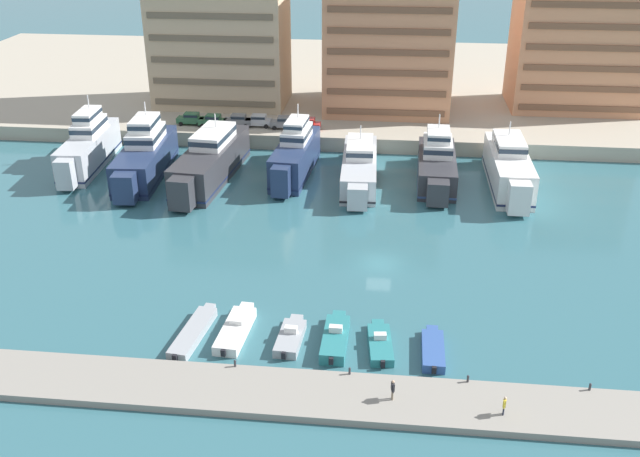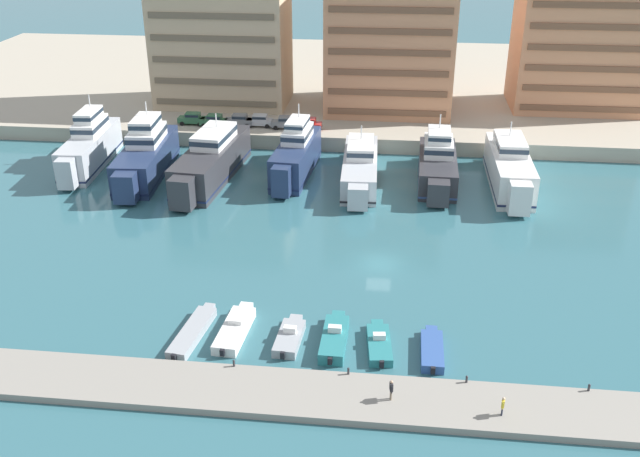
{
  "view_description": "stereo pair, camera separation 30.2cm",
  "coord_description": "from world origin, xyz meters",
  "px_view_note": "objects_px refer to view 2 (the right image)",
  "views": [
    {
      "loc": [
        0.78,
        -64.06,
        34.95
      ],
      "look_at": [
        -6.34,
        2.27,
        2.5
      ],
      "focal_mm": 40.0,
      "sensor_mm": 36.0,
      "label": 1
    },
    {
      "loc": [
        1.08,
        -64.03,
        34.95
      ],
      "look_at": [
        -6.34,
        2.27,
        2.5
      ],
      "focal_mm": 40.0,
      "sensor_mm": 36.0,
      "label": 2
    }
  ],
  "objects_px": {
    "yacht_charcoal_center_right": "(438,164)",
    "pedestrian_near_edge": "(391,388)",
    "car_green_left": "(214,120)",
    "car_grey_mid_left": "(239,120)",
    "yacht_navy_left": "(146,155)",
    "yacht_white_mid_right": "(509,168)",
    "motorboat_teal_center": "(379,344)",
    "motorboat_grey_far_left": "(193,332)",
    "motorboat_grey_mid_left": "(290,337)",
    "yacht_silver_far_left": "(89,146)",
    "yacht_silver_center": "(360,166)",
    "pedestrian_mid_deck": "(503,405)",
    "yacht_charcoal_mid_left": "(211,160)",
    "car_green_far_left": "(192,118)",
    "yacht_navy_center_left": "(296,155)",
    "motorboat_blue_center_right": "(432,350)",
    "car_silver_center_left": "(259,120)",
    "car_grey_center": "(285,122)",
    "car_red_center_right": "(308,123)",
    "motorboat_teal_center_left": "(334,338)",
    "motorboat_white_left": "(235,329)"
  },
  "relations": [
    {
      "from": "yacht_charcoal_center_right",
      "to": "car_silver_center_left",
      "type": "xyz_separation_m",
      "value": [
        -25.87,
        13.51,
        0.77
      ]
    },
    {
      "from": "car_green_far_left",
      "to": "car_grey_mid_left",
      "type": "relative_size",
      "value": 1.0
    },
    {
      "from": "car_red_center_right",
      "to": "motorboat_teal_center_left",
      "type": "bearing_deg",
      "value": -80.24
    },
    {
      "from": "yacht_charcoal_mid_left",
      "to": "motorboat_white_left",
      "type": "xyz_separation_m",
      "value": [
        10.75,
        -34.67,
        -2.11
      ]
    },
    {
      "from": "pedestrian_mid_deck",
      "to": "yacht_navy_center_left",
      "type": "bearing_deg",
      "value": 114.93
    },
    {
      "from": "motorboat_blue_center_right",
      "to": "pedestrian_near_edge",
      "type": "distance_m",
      "value": 7.65
    },
    {
      "from": "yacht_silver_far_left",
      "to": "car_red_center_right",
      "type": "height_order",
      "value": "yacht_silver_far_left"
    },
    {
      "from": "yacht_navy_left",
      "to": "pedestrian_mid_deck",
      "type": "bearing_deg",
      "value": -46.85
    },
    {
      "from": "car_silver_center_left",
      "to": "car_grey_center",
      "type": "height_order",
      "value": "same"
    },
    {
      "from": "yacht_charcoal_mid_left",
      "to": "car_grey_center",
      "type": "bearing_deg",
      "value": 64.77
    },
    {
      "from": "motorboat_grey_mid_left",
      "to": "pedestrian_mid_deck",
      "type": "bearing_deg",
      "value": -26.3
    },
    {
      "from": "yacht_charcoal_center_right",
      "to": "car_green_left",
      "type": "xyz_separation_m",
      "value": [
        -32.6,
        12.81,
        0.77
      ]
    },
    {
      "from": "yacht_charcoal_center_right",
      "to": "pedestrian_near_edge",
      "type": "xyz_separation_m",
      "value": [
        -4.95,
        -45.16,
        -0.75
      ]
    },
    {
      "from": "car_grey_center",
      "to": "pedestrian_mid_deck",
      "type": "height_order",
      "value": "car_grey_center"
    },
    {
      "from": "motorboat_grey_mid_left",
      "to": "motorboat_grey_far_left",
      "type": "bearing_deg",
      "value": -179.07
    },
    {
      "from": "yacht_charcoal_center_right",
      "to": "car_green_left",
      "type": "distance_m",
      "value": 35.04
    },
    {
      "from": "car_grey_center",
      "to": "yacht_silver_center",
      "type": "bearing_deg",
      "value": -49.58
    },
    {
      "from": "motorboat_blue_center_right",
      "to": "car_silver_center_left",
      "type": "bearing_deg",
      "value": 114.99
    },
    {
      "from": "yacht_silver_center",
      "to": "yacht_white_mid_right",
      "type": "relative_size",
      "value": 1.02
    },
    {
      "from": "yacht_white_mid_right",
      "to": "car_grey_mid_left",
      "type": "bearing_deg",
      "value": 159.53
    },
    {
      "from": "motorboat_grey_far_left",
      "to": "motorboat_grey_mid_left",
      "type": "height_order",
      "value": "motorboat_grey_mid_left"
    },
    {
      "from": "car_green_far_left",
      "to": "car_silver_center_left",
      "type": "height_order",
      "value": "same"
    },
    {
      "from": "yacht_charcoal_mid_left",
      "to": "car_red_center_right",
      "type": "xyz_separation_m",
      "value": [
        10.71,
        15.19,
        0.55
      ]
    },
    {
      "from": "yacht_charcoal_center_right",
      "to": "pedestrian_mid_deck",
      "type": "distance_m",
      "value": 46.11
    },
    {
      "from": "yacht_navy_left",
      "to": "pedestrian_near_edge",
      "type": "relative_size",
      "value": 12.12
    },
    {
      "from": "yacht_navy_center_left",
      "to": "car_grey_mid_left",
      "type": "height_order",
      "value": "yacht_navy_center_left"
    },
    {
      "from": "yacht_charcoal_center_right",
      "to": "pedestrian_near_edge",
      "type": "height_order",
      "value": "yacht_charcoal_center_right"
    },
    {
      "from": "motorboat_teal_center",
      "to": "motorboat_grey_mid_left",
      "type": "bearing_deg",
      "value": 179.16
    },
    {
      "from": "car_green_left",
      "to": "pedestrian_near_edge",
      "type": "relative_size",
      "value": 2.44
    },
    {
      "from": "motorboat_teal_center_left",
      "to": "car_grey_center",
      "type": "xyz_separation_m",
      "value": [
        -12.03,
        50.71,
        2.58
      ]
    },
    {
      "from": "yacht_silver_center",
      "to": "motorboat_blue_center_right",
      "type": "relative_size",
      "value": 3.25
    },
    {
      "from": "motorboat_teal_center_left",
      "to": "yacht_charcoal_mid_left",
      "type": "bearing_deg",
      "value": 118.85
    },
    {
      "from": "motorboat_grey_far_left",
      "to": "pedestrian_near_edge",
      "type": "height_order",
      "value": "pedestrian_near_edge"
    },
    {
      "from": "car_red_center_right",
      "to": "yacht_silver_far_left",
      "type": "bearing_deg",
      "value": -156.41
    },
    {
      "from": "car_silver_center_left",
      "to": "pedestrian_near_edge",
      "type": "bearing_deg",
      "value": -70.38
    },
    {
      "from": "yacht_charcoal_mid_left",
      "to": "pedestrian_near_edge",
      "type": "bearing_deg",
      "value": -60.37
    },
    {
      "from": "yacht_silver_far_left",
      "to": "yacht_silver_center",
      "type": "xyz_separation_m",
      "value": [
        36.83,
        -1.31,
        -0.86
      ]
    },
    {
      "from": "motorboat_blue_center_right",
      "to": "car_grey_center",
      "type": "height_order",
      "value": "car_grey_center"
    },
    {
      "from": "yacht_navy_center_left",
      "to": "motorboat_blue_center_right",
      "type": "xyz_separation_m",
      "value": [
        16.8,
        -38.59,
        -2.34
      ]
    },
    {
      "from": "yacht_silver_far_left",
      "to": "car_silver_center_left",
      "type": "bearing_deg",
      "value": 32.32
    },
    {
      "from": "yacht_silver_far_left",
      "to": "yacht_charcoal_center_right",
      "type": "distance_m",
      "value": 46.76
    },
    {
      "from": "car_green_left",
      "to": "car_grey_mid_left",
      "type": "relative_size",
      "value": 1.01
    },
    {
      "from": "yacht_white_mid_right",
      "to": "car_red_center_right",
      "type": "relative_size",
      "value": 4.78
    },
    {
      "from": "yacht_white_mid_right",
      "to": "motorboat_teal_center",
      "type": "height_order",
      "value": "yacht_white_mid_right"
    },
    {
      "from": "motorboat_white_left",
      "to": "car_red_center_right",
      "type": "xyz_separation_m",
      "value": [
        -0.04,
        49.87,
        2.67
      ]
    },
    {
      "from": "yacht_navy_left",
      "to": "motorboat_grey_far_left",
      "type": "relative_size",
      "value": 2.47
    },
    {
      "from": "yacht_white_mid_right",
      "to": "yacht_navy_center_left",
      "type": "bearing_deg",
      "value": 177.73
    },
    {
      "from": "yacht_silver_center",
      "to": "yacht_white_mid_right",
      "type": "distance_m",
      "value": 18.89
    },
    {
      "from": "yacht_silver_far_left",
      "to": "motorboat_white_left",
      "type": "relative_size",
      "value": 2.47
    },
    {
      "from": "yacht_navy_left",
      "to": "yacht_charcoal_mid_left",
      "type": "bearing_deg",
      "value": -1.97
    }
  ]
}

